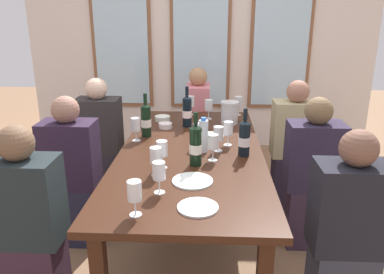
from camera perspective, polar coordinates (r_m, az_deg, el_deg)
ground_plane at (r=2.98m, az=-0.13°, el=-15.40°), size 12.00×12.00×0.00m
back_wall_with_windows at (r=4.73m, az=1.29°, el=15.79°), size 4.17×0.10×2.90m
dining_table at (r=2.67m, az=-0.14°, el=-3.40°), size 0.97×2.12×0.74m
white_plate_0 at (r=1.89m, az=0.87°, el=-10.42°), size 0.20×0.20×0.01m
white_plate_1 at (r=2.16m, az=0.08°, el=-6.55°), size 0.23×0.23×0.01m
white_plate_2 at (r=2.92m, az=2.73°, el=0.14°), size 0.21×0.21×0.01m
metal_pitcher at (r=3.26m, az=5.61°, el=3.64°), size 0.16×0.16×0.19m
wine_bottle_0 at (r=2.53m, az=7.79°, el=-0.14°), size 0.08×0.08×0.32m
wine_bottle_1 at (r=2.92m, az=-6.86°, el=2.54°), size 0.08×0.08×0.33m
wine_bottle_2 at (r=2.35m, az=0.54°, el=-1.18°), size 0.08×0.08×0.34m
wine_bottle_3 at (r=3.15m, az=-0.74°, el=3.89°), size 0.08×0.08×0.34m
tasting_bowl_0 at (r=3.35m, az=-4.41°, el=2.78°), size 0.13×0.13×0.04m
tasting_bowl_1 at (r=3.14m, az=-3.99°, el=1.70°), size 0.11×0.11×0.04m
water_bottle at (r=2.58m, az=1.70°, el=0.20°), size 0.06×0.06×0.24m
wine_glass_0 at (r=3.53m, az=6.93°, el=5.17°), size 0.07×0.07×0.17m
wine_glass_1 at (r=2.21m, az=-5.40°, el=-2.85°), size 0.07×0.07×0.17m
wine_glass_2 at (r=2.31m, az=-4.50°, el=-1.92°), size 0.07×0.07×0.17m
wine_glass_3 at (r=1.80m, az=-8.55°, el=-8.17°), size 0.07×0.07×0.17m
wine_glass_4 at (r=2.60m, az=3.95°, el=0.35°), size 0.07×0.07×0.17m
wine_glass_5 at (r=3.38m, az=2.49°, el=4.69°), size 0.07×0.07×0.17m
wine_glass_6 at (r=3.52m, az=-0.20°, el=5.19°), size 0.07×0.07×0.17m
wine_glass_7 at (r=2.66m, az=0.86°, el=0.86°), size 0.07×0.07×0.17m
wine_glass_8 at (r=2.71m, az=5.41°, el=1.21°), size 0.07×0.07×0.17m
wine_glass_9 at (r=2.82m, az=-8.39°, el=1.78°), size 0.07×0.07×0.17m
wine_glass_10 at (r=2.00m, az=-4.94°, el=-5.14°), size 0.07×0.07×0.17m
wine_glass_11 at (r=2.43m, az=3.15°, el=-0.93°), size 0.07×0.07×0.17m
seated_person_0 at (r=3.55m, az=-13.46°, el=-0.79°), size 0.38×0.24×1.11m
seated_person_1 at (r=3.45m, az=14.81°, el=-1.42°), size 0.38×0.24×1.11m
seated_person_2 at (r=2.90m, az=-17.37°, el=-5.51°), size 0.38×0.24×1.11m
seated_person_3 at (r=2.86m, az=17.38°, el=-5.81°), size 0.38×0.24×1.11m
seated_person_4 at (r=2.33m, az=-23.17°, el=-12.32°), size 0.38×0.24×1.11m
seated_person_5 at (r=2.24m, az=21.97°, el=-13.43°), size 0.38×0.24×1.11m
seated_person_6 at (r=4.05m, az=0.87°, el=2.11°), size 0.24×0.38×1.11m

